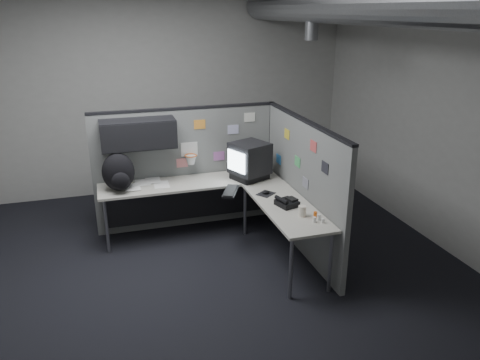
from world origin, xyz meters
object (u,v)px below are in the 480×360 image
object	(u,v)px
monitor	(250,161)
keyboard	(231,191)
phone	(287,202)
desk	(215,196)
backpack	(119,173)

from	to	relation	value
monitor	keyboard	distance (m)	0.60
monitor	phone	xyz separation A→B (m)	(0.12, -0.97, -0.21)
desk	phone	bearing A→B (deg)	-51.57
monitor	keyboard	world-z (taller)	monitor
desk	backpack	xyz separation A→B (m)	(-1.13, 0.23, 0.35)
monitor	phone	size ratio (longest dim) A/B	2.04
phone	keyboard	bearing A→B (deg)	125.44
keyboard	phone	bearing A→B (deg)	-67.86
keyboard	backpack	world-z (taller)	backpack
monitor	backpack	size ratio (longest dim) A/B	1.17
monitor	backpack	world-z (taller)	monitor
phone	backpack	bearing A→B (deg)	143.88
desk	monitor	distance (m)	0.65
desk	keyboard	bearing A→B (deg)	-59.63
desk	phone	size ratio (longest dim) A/B	8.55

